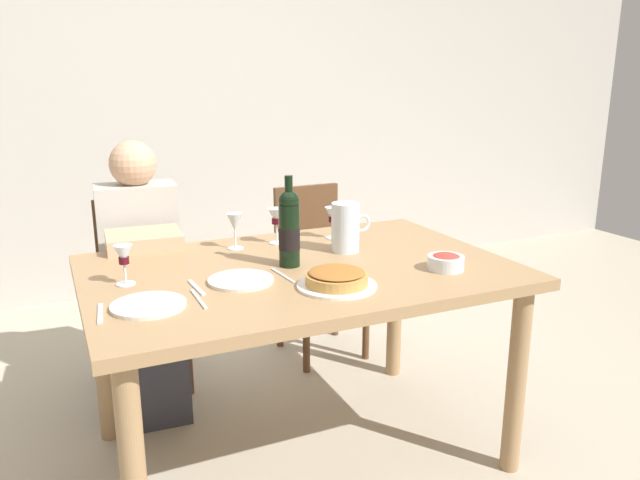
{
  "coord_description": "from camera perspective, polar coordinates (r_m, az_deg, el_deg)",
  "views": [
    {
      "loc": [
        -0.81,
        -1.95,
        1.42
      ],
      "look_at": [
        0.09,
        0.02,
        0.84
      ],
      "focal_mm": 34.39,
      "sensor_mm": 36.0,
      "label": 1
    }
  ],
  "objects": [
    {
      "name": "salad_bowl",
      "position": [
        2.21,
        11.63,
        -1.94
      ],
      "size": [
        0.13,
        0.13,
        0.06
      ],
      "color": "silver",
      "rests_on": "dining_table"
    },
    {
      "name": "spoon_right_setting",
      "position": [
        2.02,
        -11.43,
        -4.35
      ],
      "size": [
        0.02,
        0.16,
        0.0
      ],
      "primitive_type": "cube",
      "rotation": [
        0.0,
        0.0,
        1.63
      ],
      "color": "silver",
      "rests_on": "dining_table"
    },
    {
      "name": "back_wall",
      "position": [
        4.25,
        -14.02,
        14.22
      ],
      "size": [
        8.0,
        0.1,
        2.8
      ],
      "primitive_type": "cube",
      "color": "#B2ADA3",
      "rests_on": "ground"
    },
    {
      "name": "fork_left_setting",
      "position": [
        1.88,
        -19.77,
        -6.45
      ],
      "size": [
        0.03,
        0.16,
        0.0
      ],
      "primitive_type": "cube",
      "rotation": [
        0.0,
        0.0,
        1.47
      ],
      "color": "silver",
      "rests_on": "dining_table"
    },
    {
      "name": "wine_glass_left_diner",
      "position": [
        2.09,
        -17.8,
        -1.54
      ],
      "size": [
        0.06,
        0.06,
        0.13
      ],
      "color": "silver",
      "rests_on": "dining_table"
    },
    {
      "name": "dining_table",
      "position": [
        2.24,
        -1.9,
        -4.73
      ],
      "size": [
        1.5,
        1.0,
        0.76
      ],
      "color": "#9E7A51",
      "rests_on": "ground"
    },
    {
      "name": "wine_glass_centre",
      "position": [
        2.43,
        -7.95,
        1.5
      ],
      "size": [
        0.06,
        0.06,
        0.14
      ],
      "color": "silver",
      "rests_on": "dining_table"
    },
    {
      "name": "dinner_plate_left_setting",
      "position": [
        1.89,
        -15.67,
        -5.86
      ],
      "size": [
        0.22,
        0.22,
        0.01
      ],
      "primitive_type": "cylinder",
      "color": "silver",
      "rests_on": "dining_table"
    },
    {
      "name": "dinner_plate_right_setting",
      "position": [
        2.06,
        -7.37,
        -3.73
      ],
      "size": [
        0.22,
        0.22,
        0.01
      ],
      "primitive_type": "cylinder",
      "color": "silver",
      "rests_on": "dining_table"
    },
    {
      "name": "wine_glass_spare",
      "position": [
        2.57,
        1.24,
        2.22
      ],
      "size": [
        0.07,
        0.07,
        0.13
      ],
      "color": "silver",
      "rests_on": "dining_table"
    },
    {
      "name": "baked_tart",
      "position": [
        1.99,
        1.57,
        -3.65
      ],
      "size": [
        0.26,
        0.26,
        0.06
      ],
      "color": "white",
      "rests_on": "dining_table"
    },
    {
      "name": "chair_right",
      "position": [
        3.22,
        -0.47,
        -1.77
      ],
      "size": [
        0.41,
        0.41,
        0.87
      ],
      "rotation": [
        0.0,
        0.0,
        3.17
      ],
      "color": "brown",
      "rests_on": "ground"
    },
    {
      "name": "diner_left",
      "position": [
        2.75,
        -16.14,
        -2.67
      ],
      "size": [
        0.35,
        0.52,
        1.16
      ],
      "rotation": [
        0.0,
        0.0,
        3.08
      ],
      "color": "#B7B2A8",
      "rests_on": "ground"
    },
    {
      "name": "knife_right_setting",
      "position": [
        2.11,
        -3.47,
        -3.31
      ],
      "size": [
        0.03,
        0.18,
        0.0
      ],
      "primitive_type": "cube",
      "rotation": [
        0.0,
        0.0,
        1.66
      ],
      "color": "silver",
      "rests_on": "dining_table"
    },
    {
      "name": "ground_plane",
      "position": [
        2.54,
        -1.76,
        -19.04
      ],
      "size": [
        8.0,
        8.0,
        0.0
      ],
      "primitive_type": "plane",
      "color": "#B2A893"
    },
    {
      "name": "wine_glass_right_diner",
      "position": [
        2.49,
        -4.08,
        2.04
      ],
      "size": [
        0.07,
        0.07,
        0.15
      ],
      "color": "silver",
      "rests_on": "dining_table"
    },
    {
      "name": "knife_left_setting",
      "position": [
        1.92,
        -11.23,
        -5.4
      ],
      "size": [
        0.01,
        0.18,
        0.0
      ],
      "primitive_type": "cube",
      "rotation": [
        0.0,
        0.0,
        1.57
      ],
      "color": "silver",
      "rests_on": "dining_table"
    },
    {
      "name": "chair_left",
      "position": [
        3.01,
        -16.45,
        -3.56
      ],
      "size": [
        0.42,
        0.42,
        0.87
      ],
      "rotation": [
        0.0,
        0.0,
        3.08
      ],
      "color": "brown",
      "rests_on": "ground"
    },
    {
      "name": "wine_bottle",
      "position": [
        2.18,
        -2.88,
        1.1
      ],
      "size": [
        0.08,
        0.08,
        0.33
      ],
      "color": "black",
      "rests_on": "dining_table"
    },
    {
      "name": "water_pitcher",
      "position": [
        2.38,
        2.41,
        0.92
      ],
      "size": [
        0.16,
        0.11,
        0.19
      ],
      "color": "silver",
      "rests_on": "dining_table"
    }
  ]
}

